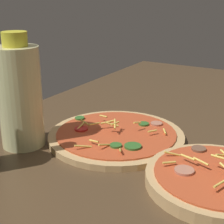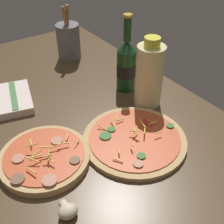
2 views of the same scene
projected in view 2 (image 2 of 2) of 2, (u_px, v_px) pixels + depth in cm
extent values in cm
cube|color=#4C3823|center=(82.00, 159.00, 71.73)|extent=(160.00, 90.00, 2.50)
cylinder|color=tan|center=(45.00, 158.00, 69.12)|extent=(22.37, 22.37, 1.96)
cylinder|color=#C14C28|center=(44.00, 154.00, 68.43)|extent=(19.69, 19.69, 0.30)
cylinder|color=brown|center=(75.00, 160.00, 66.46)|extent=(2.56, 2.56, 0.40)
cylinder|color=#B7755B|center=(50.00, 180.00, 61.74)|extent=(3.42, 3.42, 0.40)
cylinder|color=#B7755B|center=(18.00, 159.00, 66.88)|extent=(2.98, 2.98, 0.40)
cylinder|color=#B7755B|center=(57.00, 141.00, 71.86)|extent=(3.08, 3.08, 0.40)
cylinder|color=brown|center=(18.00, 180.00, 61.82)|extent=(3.17, 3.17, 0.40)
cylinder|color=#EFCC56|center=(49.00, 155.00, 65.68)|extent=(2.76, 1.61, 1.30)
cylinder|color=#EFCC56|center=(47.00, 156.00, 65.14)|extent=(1.45, 2.18, 0.88)
cylinder|color=#EFCC56|center=(63.00, 143.00, 69.68)|extent=(1.39, 2.81, 0.58)
cylinder|color=#EFCC56|center=(31.00, 142.00, 70.25)|extent=(2.69, 1.16, 0.45)
cylinder|color=#EFCC56|center=(51.00, 161.00, 64.93)|extent=(2.45, 1.02, 0.62)
cylinder|color=#EFCC56|center=(33.00, 160.00, 65.05)|extent=(2.62, 2.47, 1.29)
cylinder|color=#EFCC56|center=(32.00, 145.00, 67.74)|extent=(1.71, 2.91, 1.17)
cylinder|color=#EFCC56|center=(30.00, 169.00, 63.37)|extent=(3.25, 1.36, 0.43)
cylinder|color=#EFCC56|center=(75.00, 144.00, 70.53)|extent=(1.96, 2.46, 1.14)
cylinder|color=#EFCC56|center=(67.00, 137.00, 72.51)|extent=(2.00, 1.77, 0.60)
cylinder|color=#EFCC56|center=(36.00, 154.00, 67.04)|extent=(0.58, 3.29, 1.47)
cylinder|color=#EFCC56|center=(45.00, 147.00, 66.76)|extent=(1.20, 2.47, 0.67)
cylinder|color=#EFCC56|center=(36.00, 156.00, 65.63)|extent=(0.58, 2.55, 0.60)
cylinder|color=#EFCC56|center=(55.00, 147.00, 68.85)|extent=(1.16, 2.73, 0.58)
cylinder|color=tan|center=(134.00, 139.00, 74.87)|extent=(27.66, 27.66, 1.22)
cylinder|color=#C14C28|center=(134.00, 137.00, 74.41)|extent=(24.34, 24.34, 0.30)
cylinder|color=#336628|center=(170.00, 126.00, 77.65)|extent=(2.11, 2.11, 0.40)
cylinder|color=#336628|center=(141.00, 156.00, 68.60)|extent=(2.24, 2.24, 0.40)
cylinder|color=#336628|center=(105.00, 136.00, 74.34)|extent=(3.19, 3.19, 0.40)
cylinder|color=#B7755B|center=(138.00, 164.00, 66.55)|extent=(2.50, 2.50, 0.40)
cylinder|color=#336628|center=(111.00, 129.00, 76.48)|extent=(2.23, 2.23, 0.40)
cylinder|color=red|center=(147.00, 122.00, 79.09)|extent=(2.73, 2.73, 0.40)
cylinder|color=#EFCC56|center=(135.00, 131.00, 73.46)|extent=(2.76, 1.82, 1.27)
cylinder|color=#EFCC56|center=(119.00, 151.00, 69.08)|extent=(1.93, 1.39, 0.42)
cylinder|color=#EFCC56|center=(135.00, 130.00, 73.93)|extent=(1.55, 2.46, 1.00)
cylinder|color=#EFCC56|center=(153.00, 123.00, 77.53)|extent=(1.01, 2.80, 0.81)
cylinder|color=#EFCC56|center=(158.00, 133.00, 73.67)|extent=(0.68, 2.07, 0.48)
cylinder|color=#EFCC56|center=(102.00, 128.00, 76.56)|extent=(2.58, 1.68, 1.28)
cylinder|color=#EFCC56|center=(117.00, 115.00, 80.98)|extent=(2.81, 2.31, 1.11)
cylinder|color=#EFCC56|center=(120.00, 120.00, 78.89)|extent=(0.75, 2.36, 0.64)
cylinder|color=#EFCC56|center=(135.00, 131.00, 73.34)|extent=(2.39, 0.75, 0.44)
cylinder|color=#EFCC56|center=(132.00, 143.00, 69.87)|extent=(1.82, 1.13, 0.65)
cylinder|color=#EFCC56|center=(113.00, 123.00, 78.03)|extent=(2.63, 1.07, 1.12)
cylinder|color=#EFCC56|center=(118.00, 160.00, 67.18)|extent=(2.45, 1.67, 0.43)
cylinder|color=#EFCC56|center=(145.00, 131.00, 74.15)|extent=(2.27, 2.25, 0.77)
cylinder|color=#EFCC56|center=(150.00, 121.00, 78.68)|extent=(2.52, 0.53, 1.14)
cylinder|color=#EFCC56|center=(142.00, 123.00, 76.40)|extent=(3.25, 0.79, 0.98)
cylinder|color=#143819|center=(126.00, 70.00, 91.95)|extent=(6.15, 6.15, 13.80)
cone|color=#143819|center=(127.00, 46.00, 86.75)|extent=(6.15, 6.15, 3.32)
cylinder|color=#143819|center=(127.00, 29.00, 83.50)|extent=(2.34, 2.34, 7.38)
cylinder|color=gold|center=(128.00, 15.00, 81.01)|extent=(2.69, 2.69, 0.80)
cylinder|color=black|center=(126.00, 70.00, 91.78)|extent=(6.21, 6.21, 4.42)
cylinder|color=beige|center=(149.00, 77.00, 83.44)|extent=(8.29, 8.29, 19.26)
cylinder|color=yellow|center=(152.00, 42.00, 76.79)|extent=(4.56, 4.56, 2.63)
cylinder|color=beige|center=(64.00, 206.00, 57.82)|extent=(1.85, 1.85, 1.85)
ellipsoid|color=#C6B293|center=(68.00, 211.00, 56.75)|extent=(3.49, 4.11, 2.88)
cylinder|color=slate|center=(69.00, 42.00, 110.60)|extent=(9.07, 9.07, 13.71)
cylinder|color=olive|center=(67.00, 28.00, 107.10)|extent=(2.33, 1.21, 13.97)
cylinder|color=olive|center=(67.00, 25.00, 107.50)|extent=(2.51, 2.68, 15.29)
cylinder|color=olive|center=(67.00, 28.00, 105.20)|extent=(2.37, 2.89, 15.53)
cube|color=beige|center=(14.00, 99.00, 89.08)|extent=(19.76, 14.62, 2.40)
cube|color=#4C7F4C|center=(13.00, 95.00, 88.30)|extent=(16.69, 6.17, 0.16)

